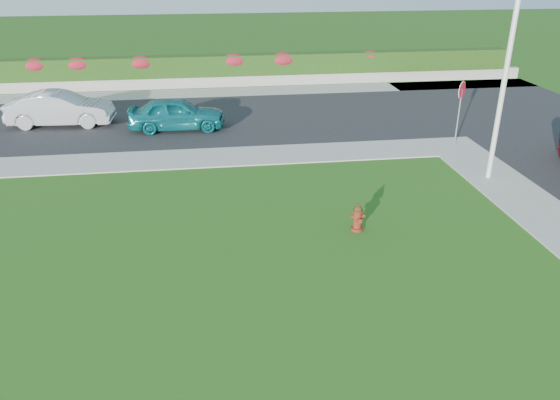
{
  "coord_description": "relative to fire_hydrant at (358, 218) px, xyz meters",
  "views": [
    {
      "loc": [
        -2.31,
        -9.76,
        6.81
      ],
      "look_at": [
        -0.54,
        3.08,
        0.9
      ],
      "focal_mm": 35.0,
      "sensor_mm": 36.0,
      "label": 1
    }
  ],
  "objects": [
    {
      "name": "flower_clump_b",
      "position": [
        -10.36,
        17.67,
        1.05
      ],
      "size": [
        1.45,
        0.93,
        0.72
      ],
      "primitive_type": "ellipsoid",
      "color": "maroon",
      "rests_on": "hedge"
    },
    {
      "name": "stop_sign",
      "position": [
        5.59,
        6.33,
        1.48
      ],
      "size": [
        0.5,
        0.49,
        2.49
      ],
      "rotation": [
        0.0,
        0.0,
        0.38
      ],
      "color": "slate",
      "rests_on": "ground"
    },
    {
      "name": "curb_corner",
      "position": [
        5.48,
        6.17,
        -0.34
      ],
      "size": [
        2.0,
        2.0,
        0.04
      ],
      "primitive_type": "cube",
      "color": "gray",
      "rests_on": "ground"
    },
    {
      "name": "flower_clump_a",
      "position": [
        -12.51,
        17.67,
        1.05
      ],
      "size": [
        1.43,
        0.92,
        0.72
      ],
      "primitive_type": "ellipsoid",
      "color": "maroon",
      "rests_on": "hedge"
    },
    {
      "name": "sedan_teal",
      "position": [
        -5.05,
        9.8,
        0.35
      ],
      "size": [
        3.97,
        1.67,
        1.34
      ],
      "primitive_type": "imported",
      "rotation": [
        0.0,
        0.0,
        1.55
      ],
      "color": "#0D5F67",
      "rests_on": "street_far"
    },
    {
      "name": "sedan_silver",
      "position": [
        -9.95,
        11.08,
        0.39
      ],
      "size": [
        4.4,
        1.74,
        1.42
      ],
      "primitive_type": "imported",
      "rotation": [
        0.0,
        0.0,
        1.52
      ],
      "color": "#A6A9AE",
      "rests_on": "street_far"
    },
    {
      "name": "street_far",
      "position": [
        -6.52,
        11.17,
        -0.34
      ],
      "size": [
        26.0,
        8.0,
        0.04
      ],
      "primitive_type": "cube",
      "color": "black",
      "rests_on": "ground"
    },
    {
      "name": "flower_clump_d",
      "position": [
        -2.17,
        17.67,
        1.05
      ],
      "size": [
        1.46,
        0.94,
        0.73
      ],
      "primitive_type": "ellipsoid",
      "color": "maroon",
      "rests_on": "hedge"
    },
    {
      "name": "sidewalk_far",
      "position": [
        -7.52,
        6.17,
        -0.34
      ],
      "size": [
        24.0,
        2.0,
        0.04
      ],
      "primitive_type": "cube",
      "color": "gray",
      "rests_on": "ground"
    },
    {
      "name": "flower_clump_c",
      "position": [
        -7.12,
        17.67,
        1.04
      ],
      "size": [
        1.48,
        0.95,
        0.74
      ],
      "primitive_type": "ellipsoid",
      "color": "maroon",
      "rests_on": "hedge"
    },
    {
      "name": "hedge",
      "position": [
        -2.52,
        17.77,
        0.79
      ],
      "size": [
        32.0,
        0.9,
        1.1
      ],
      "primitive_type": "cube",
      "color": "black",
      "rests_on": "retaining_wall"
    },
    {
      "name": "sidewalk_beyond",
      "position": [
        -2.52,
        16.17,
        -0.34
      ],
      "size": [
        34.0,
        2.0,
        0.04
      ],
      "primitive_type": "cube",
      "color": "gray",
      "rests_on": "ground"
    },
    {
      "name": "retaining_wall",
      "position": [
        -2.52,
        17.67,
        -0.06
      ],
      "size": [
        34.0,
        0.4,
        0.6
      ],
      "primitive_type": "cube",
      "color": "gray",
      "rests_on": "ground"
    },
    {
      "name": "fire_hydrant",
      "position": [
        0.0,
        0.0,
        0.0
      ],
      "size": [
        0.39,
        0.37,
        0.76
      ],
      "rotation": [
        0.0,
        0.0,
        0.04
      ],
      "color": "#4A1C0B",
      "rests_on": "ground"
    },
    {
      "name": "utility_pole",
      "position": [
        5.26,
        2.99,
        2.73
      ],
      "size": [
        0.16,
        0.16,
        6.18
      ],
      "primitive_type": "cylinder",
      "color": "silver",
      "rests_on": "ground"
    },
    {
      "name": "flower_clump_e",
      "position": [
        0.51,
        17.67,
        1.04
      ],
      "size": [
        1.49,
        0.96,
        0.75
      ],
      "primitive_type": "ellipsoid",
      "color": "maroon",
      "rests_on": "hedge"
    },
    {
      "name": "flower_clump_f",
      "position": [
        5.45,
        17.67,
        1.11
      ],
      "size": [
        1.14,
        0.73,
        0.57
      ],
      "primitive_type": "ellipsoid",
      "color": "maroon",
      "rests_on": "hedge"
    },
    {
      "name": "ground",
      "position": [
        -1.52,
        -2.83,
        -0.36
      ],
      "size": [
        120.0,
        120.0,
        0.0
      ],
      "primitive_type": "plane",
      "color": "black",
      "rests_on": "ground"
    }
  ]
}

